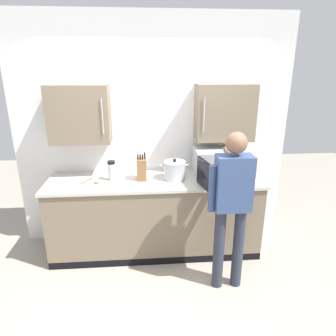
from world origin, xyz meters
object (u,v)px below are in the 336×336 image
Objects in this scene: knife_block at (142,169)px; stock_pot at (175,170)px; microwave_oven at (214,163)px; person_figure at (232,199)px; thermos_flask at (112,171)px; wooden_spoon at (92,182)px.

stock_pot is (0.38, -0.02, -0.02)m from knife_block.
knife_block reaches higher than microwave_oven.
stock_pot is at bearing 124.42° from person_figure.
person_figure is (0.86, -0.72, -0.08)m from knife_block.
thermos_flask is 0.26m from wooden_spoon.
wooden_spoon is 0.13× the size of person_figure.
stock_pot is at bearing -2.12° from thermos_flask.
thermos_flask is at bearing 148.87° from person_figure.
person_figure is at bearing -55.58° from stock_pot.
person_figure reaches higher than thermos_flask.
stock_pot reaches higher than wooden_spoon.
stock_pot is at bearing -173.37° from microwave_oven.
stock_pot is 0.85m from person_figure.
microwave_oven is 2.25× the size of knife_block.
wooden_spoon is at bearing 154.86° from person_figure.
knife_block is 0.38m from stock_pot.
wooden_spoon is at bearing -165.78° from thermos_flask.
wooden_spoon is at bearing -176.59° from microwave_oven.
wooden_spoon is (-0.57, -0.05, -0.12)m from knife_block.
microwave_oven is 0.77m from person_figure.
knife_block is at bearing 177.34° from stock_pot.
thermos_flask is at bearing 178.48° from knife_block.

